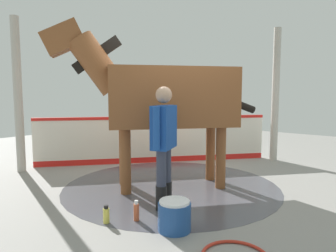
{
  "coord_description": "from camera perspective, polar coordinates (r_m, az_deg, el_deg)",
  "views": [
    {
      "loc": [
        -4.09,
        -3.07,
        1.51
      ],
      "look_at": [
        -0.67,
        -0.22,
        1.04
      ],
      "focal_mm": 32.79,
      "sensor_mm": 36.0,
      "label": 1
    }
  ],
  "objects": [
    {
      "name": "ground_plane",
      "position": [
        5.33,
        2.82,
        -10.58
      ],
      "size": [
        16.0,
        16.0,
        0.02
      ],
      "primitive_type": "cube",
      "color": "gray"
    },
    {
      "name": "wet_patch",
      "position": [
        5.15,
        0.62,
        -11.04
      ],
      "size": [
        3.49,
        3.49,
        0.0
      ],
      "primitive_type": "cylinder",
      "color": "#4C4C54",
      "rests_on": "ground"
    },
    {
      "name": "barrier_wall",
      "position": [
        6.79,
        -2.45,
        -2.82
      ],
      "size": [
        3.99,
        3.29,
        1.02
      ],
      "color": "silver",
      "rests_on": "ground"
    },
    {
      "name": "roof_post_near",
      "position": [
        6.54,
        -26.1,
        5.12
      ],
      "size": [
        0.16,
        0.16,
        2.96
      ],
      "primitive_type": "cylinder",
      "color": "#B7B2A8",
      "rests_on": "ground"
    },
    {
      "name": "roof_post_far",
      "position": [
        7.31,
        19.34,
        5.41
      ],
      "size": [
        0.16,
        0.16,
        2.96
      ],
      "primitive_type": "cylinder",
      "color": "#B7B2A8",
      "rests_on": "ground"
    },
    {
      "name": "horse",
      "position": [
        4.9,
        -0.88,
        5.55
      ],
      "size": [
        2.75,
        2.33,
        2.6
      ],
      "rotation": [
        0.0,
        0.0,
        2.45
      ],
      "color": "brown",
      "rests_on": "ground"
    },
    {
      "name": "handler",
      "position": [
        4.02,
        -0.77,
        -2.48
      ],
      "size": [
        0.61,
        0.38,
        1.6
      ],
      "rotation": [
        0.0,
        0.0,
        5.09
      ],
      "color": "black",
      "rests_on": "ground"
    },
    {
      "name": "wash_bucket",
      "position": [
        3.53,
        1.2,
        -16.33
      ],
      "size": [
        0.37,
        0.37,
        0.34
      ],
      "color": "#1E478C",
      "rests_on": "ground"
    },
    {
      "name": "bottle_shampoo",
      "position": [
        3.8,
        -11.41,
        -15.9
      ],
      "size": [
        0.07,
        0.07,
        0.21
      ],
      "color": "#D8CC4C",
      "rests_on": "ground"
    },
    {
      "name": "bottle_spray",
      "position": [
        3.81,
        -5.9,
        -15.5
      ],
      "size": [
        0.07,
        0.07,
        0.25
      ],
      "color": "#CC5933",
      "rests_on": "ground"
    }
  ]
}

